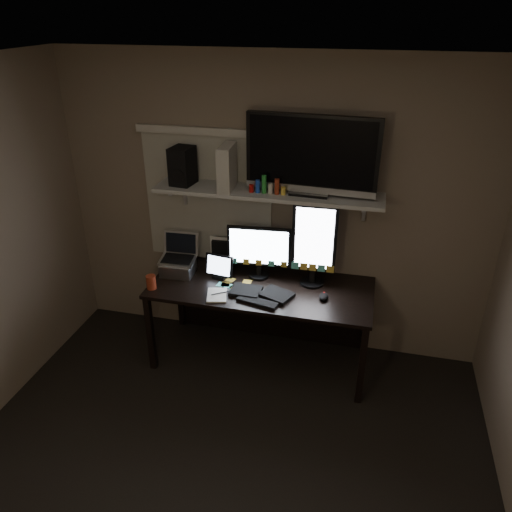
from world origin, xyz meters
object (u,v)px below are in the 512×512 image
(laptop, at_px, (177,256))
(mouse, at_px, (324,297))
(desk, at_px, (264,297))
(tv, at_px, (312,156))
(keyboard, at_px, (261,293))
(game_console, at_px, (228,167))
(speaker, at_px, (183,166))
(tablet, at_px, (219,266))
(monitor_portrait, at_px, (314,245))
(cup, at_px, (151,282))
(monitor_landscape, at_px, (259,252))

(laptop, bearing_deg, mouse, -7.67)
(desk, height_order, tv, tv)
(keyboard, xyz_separation_m, mouse, (0.49, 0.06, 0.00))
(game_console, distance_m, speaker, 0.38)
(tablet, bearing_deg, monitor_portrait, 15.00)
(tablet, bearing_deg, cup, -140.20)
(mouse, bearing_deg, monitor_portrait, 118.76)
(monitor_landscape, distance_m, tablet, 0.35)
(desk, bearing_deg, tv, 14.27)
(cup, relative_size, tv, 0.11)
(tablet, xyz_separation_m, laptop, (-0.36, -0.02, 0.06))
(keyboard, bearing_deg, speaker, 167.90)
(monitor_portrait, bearing_deg, monitor_landscape, 177.72)
(keyboard, height_order, speaker, speaker)
(keyboard, bearing_deg, cup, -160.55)
(tablet, height_order, speaker, speaker)
(keyboard, relative_size, mouse, 4.50)
(monitor_portrait, xyz_separation_m, speaker, (-1.09, 0.05, 0.55))
(monitor_landscape, bearing_deg, monitor_portrait, -6.17)
(mouse, bearing_deg, desk, 158.93)
(desk, height_order, mouse, mouse)
(keyboard, distance_m, laptop, 0.79)
(monitor_landscape, distance_m, monitor_portrait, 0.47)
(tv, bearing_deg, cup, -155.68)
(tv, height_order, speaker, tv)
(tablet, xyz_separation_m, game_console, (0.06, 0.12, 0.82))
(laptop, height_order, game_console, game_console)
(tablet, bearing_deg, tv, 20.41)
(desk, xyz_separation_m, monitor_portrait, (0.39, 0.02, 0.53))
(monitor_portrait, distance_m, speaker, 1.22)
(mouse, relative_size, tablet, 0.45)
(mouse, height_order, tv, tv)
(monitor_landscape, bearing_deg, laptop, -174.65)
(monitor_portrait, relative_size, cup, 6.17)
(desk, relative_size, monitor_portrait, 2.54)
(monitor_portrait, bearing_deg, keyboard, -144.10)
(desk, xyz_separation_m, laptop, (-0.73, -0.09, 0.34))
(keyboard, bearing_deg, mouse, 18.69)
(monitor_landscape, height_order, laptop, monitor_landscape)
(desk, bearing_deg, speaker, 173.77)
(monitor_landscape, relative_size, speaker, 1.75)
(monitor_landscape, height_order, keyboard, monitor_landscape)
(tv, bearing_deg, monitor_portrait, -39.76)
(monitor_portrait, distance_m, tv, 0.70)
(desk, distance_m, mouse, 0.58)
(cup, bearing_deg, desk, 23.05)
(cup, bearing_deg, laptop, 66.12)
(mouse, relative_size, game_console, 0.32)
(desk, bearing_deg, tablet, -169.76)
(keyboard, height_order, mouse, mouse)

